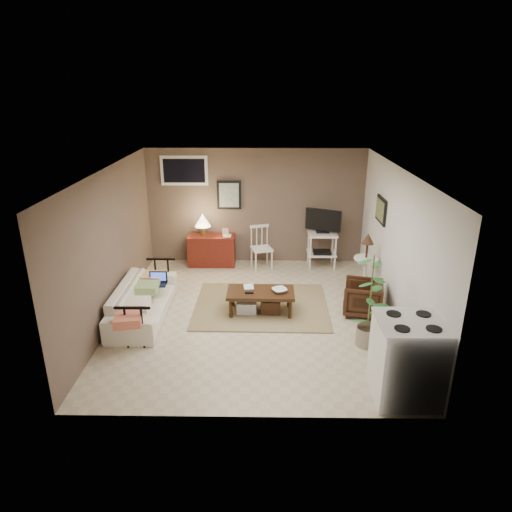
{
  "coord_description": "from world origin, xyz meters",
  "views": [
    {
      "loc": [
        0.14,
        -6.75,
        3.57
      ],
      "look_at": [
        0.04,
        0.35,
        0.91
      ],
      "focal_mm": 32.0,
      "sensor_mm": 36.0,
      "label": 1
    }
  ],
  "objects_px": {
    "armchair": "(363,296)",
    "potted_plant": "(370,298)",
    "side_table": "(366,257)",
    "tv_stand": "(322,237)",
    "spindle_chair": "(261,249)",
    "coffee_table": "(260,300)",
    "red_console": "(211,247)",
    "stove": "(408,359)",
    "sofa": "(142,295)"
  },
  "relations": [
    {
      "from": "sofa",
      "to": "potted_plant",
      "type": "height_order",
      "value": "potted_plant"
    },
    {
      "from": "spindle_chair",
      "to": "tv_stand",
      "type": "bearing_deg",
      "value": 2.3
    },
    {
      "from": "tv_stand",
      "to": "coffee_table",
      "type": "bearing_deg",
      "value": -121.14
    },
    {
      "from": "coffee_table",
      "to": "side_table",
      "type": "height_order",
      "value": "side_table"
    },
    {
      "from": "sofa",
      "to": "tv_stand",
      "type": "relative_size",
      "value": 1.58
    },
    {
      "from": "side_table",
      "to": "armchair",
      "type": "bearing_deg",
      "value": -103.57
    },
    {
      "from": "stove",
      "to": "tv_stand",
      "type": "bearing_deg",
      "value": 96.88
    },
    {
      "from": "stove",
      "to": "armchair",
      "type": "bearing_deg",
      "value": 92.15
    },
    {
      "from": "sofa",
      "to": "spindle_chair",
      "type": "height_order",
      "value": "spindle_chair"
    },
    {
      "from": "coffee_table",
      "to": "red_console",
      "type": "height_order",
      "value": "red_console"
    },
    {
      "from": "sofa",
      "to": "tv_stand",
      "type": "bearing_deg",
      "value": -54.81
    },
    {
      "from": "red_console",
      "to": "armchair",
      "type": "distance_m",
      "value": 3.49
    },
    {
      "from": "tv_stand",
      "to": "potted_plant",
      "type": "height_order",
      "value": "potted_plant"
    },
    {
      "from": "red_console",
      "to": "tv_stand",
      "type": "relative_size",
      "value": 0.91
    },
    {
      "from": "potted_plant",
      "to": "armchair",
      "type": "bearing_deg",
      "value": 82.46
    },
    {
      "from": "tv_stand",
      "to": "stove",
      "type": "height_order",
      "value": "tv_stand"
    },
    {
      "from": "sofa",
      "to": "spindle_chair",
      "type": "distance_m",
      "value": 2.91
    },
    {
      "from": "armchair",
      "to": "potted_plant",
      "type": "bearing_deg",
      "value": 5.4
    },
    {
      "from": "coffee_table",
      "to": "tv_stand",
      "type": "xyz_separation_m",
      "value": [
        1.26,
        2.09,
        0.42
      ]
    },
    {
      "from": "spindle_chair",
      "to": "armchair",
      "type": "bearing_deg",
      "value": -50.43
    },
    {
      "from": "spindle_chair",
      "to": "potted_plant",
      "type": "xyz_separation_m",
      "value": [
        1.55,
        -3.01,
        0.34
      ]
    },
    {
      "from": "tv_stand",
      "to": "armchair",
      "type": "xyz_separation_m",
      "value": [
        0.43,
        -2.08,
        -0.34
      ]
    },
    {
      "from": "spindle_chair",
      "to": "stove",
      "type": "height_order",
      "value": "stove"
    },
    {
      "from": "sofa",
      "to": "side_table",
      "type": "height_order",
      "value": "side_table"
    },
    {
      "from": "tv_stand",
      "to": "armchair",
      "type": "relative_size",
      "value": 1.99
    },
    {
      "from": "coffee_table",
      "to": "stove",
      "type": "distance_m",
      "value": 2.8
    },
    {
      "from": "coffee_table",
      "to": "tv_stand",
      "type": "distance_m",
      "value": 2.48
    },
    {
      "from": "side_table",
      "to": "armchair",
      "type": "height_order",
      "value": "side_table"
    },
    {
      "from": "coffee_table",
      "to": "potted_plant",
      "type": "relative_size",
      "value": 0.78
    },
    {
      "from": "sofa",
      "to": "red_console",
      "type": "distance_m",
      "value": 2.47
    },
    {
      "from": "sofa",
      "to": "spindle_chair",
      "type": "relative_size",
      "value": 2.23
    },
    {
      "from": "coffee_table",
      "to": "spindle_chair",
      "type": "relative_size",
      "value": 1.27
    },
    {
      "from": "red_console",
      "to": "potted_plant",
      "type": "distance_m",
      "value": 4.1
    },
    {
      "from": "sofa",
      "to": "stove",
      "type": "distance_m",
      "value": 4.19
    },
    {
      "from": "spindle_chair",
      "to": "armchair",
      "type": "relative_size",
      "value": 1.41
    },
    {
      "from": "spindle_chair",
      "to": "armchair",
      "type": "distance_m",
      "value": 2.64
    },
    {
      "from": "armchair",
      "to": "stove",
      "type": "xyz_separation_m",
      "value": [
        0.08,
        -2.15,
        0.2
      ]
    },
    {
      "from": "spindle_chair",
      "to": "stove",
      "type": "distance_m",
      "value": 4.54
    },
    {
      "from": "spindle_chair",
      "to": "coffee_table",
      "type": "bearing_deg",
      "value": -90.35
    },
    {
      "from": "stove",
      "to": "coffee_table",
      "type": "bearing_deg",
      "value": 129.55
    },
    {
      "from": "sofa",
      "to": "armchair",
      "type": "distance_m",
      "value": 3.61
    },
    {
      "from": "tv_stand",
      "to": "side_table",
      "type": "relative_size",
      "value": 1.07
    },
    {
      "from": "side_table",
      "to": "potted_plant",
      "type": "xyz_separation_m",
      "value": [
        -0.32,
        -1.77,
        0.04
      ]
    },
    {
      "from": "sofa",
      "to": "stove",
      "type": "relative_size",
      "value": 1.88
    },
    {
      "from": "red_console",
      "to": "spindle_chair",
      "type": "height_order",
      "value": "red_console"
    },
    {
      "from": "coffee_table",
      "to": "tv_stand",
      "type": "relative_size",
      "value": 0.9
    },
    {
      "from": "red_console",
      "to": "armchair",
      "type": "bearing_deg",
      "value": -38.36
    },
    {
      "from": "spindle_chair",
      "to": "tv_stand",
      "type": "relative_size",
      "value": 0.71
    },
    {
      "from": "side_table",
      "to": "potted_plant",
      "type": "distance_m",
      "value": 1.8
    },
    {
      "from": "spindle_chair",
      "to": "side_table",
      "type": "relative_size",
      "value": 0.76
    }
  ]
}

